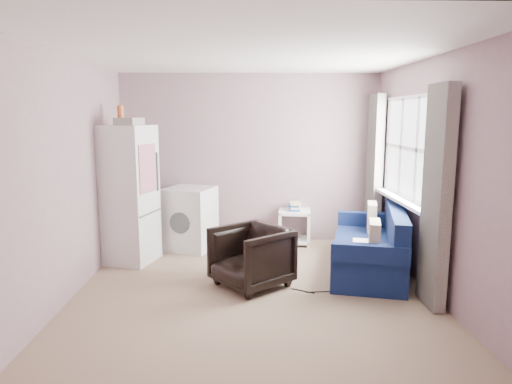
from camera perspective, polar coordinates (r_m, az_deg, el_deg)
room at (r=4.74m, az=-0.19°, el=1.84°), size 3.84×4.24×2.54m
armchair at (r=5.11m, az=-0.61°, el=-7.72°), size 0.98×0.99×0.74m
fridge at (r=6.09m, az=-15.70°, el=-0.18°), size 0.75×0.75×2.01m
washing_machine at (r=6.56m, az=-8.27°, el=-3.13°), size 0.80×0.80×0.89m
side_table at (r=6.82m, az=4.82°, el=-4.03°), size 0.51×0.51×0.63m
sofa at (r=5.76m, az=14.38°, el=-6.87°), size 1.21×1.92×0.79m
window_dressing at (r=5.75m, az=17.53°, el=1.28°), size 0.17×2.62×2.18m
floor_cables at (r=5.09m, az=6.82°, el=-12.22°), size 0.42×0.15×0.01m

